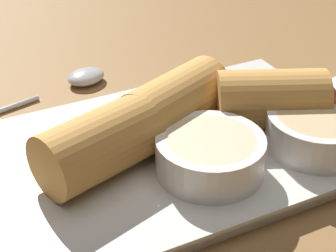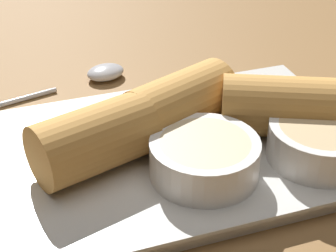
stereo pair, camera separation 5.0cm
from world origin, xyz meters
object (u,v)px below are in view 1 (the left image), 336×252
(dipping_bowl_near, at_px, (210,154))
(dipping_bowl_far, at_px, (317,129))
(spoon, at_px, (71,82))
(serving_plate, at_px, (168,154))

(dipping_bowl_near, bearing_deg, dipping_bowl_far, 174.58)
(dipping_bowl_near, relative_size, spoon, 0.42)
(dipping_bowl_near, distance_m, spoon, 0.21)
(dipping_bowl_near, height_order, spoon, dipping_bowl_near)
(dipping_bowl_far, height_order, spoon, dipping_bowl_far)
(serving_plate, relative_size, dipping_bowl_far, 3.93)
(serving_plate, bearing_deg, spoon, -78.90)
(dipping_bowl_near, distance_m, dipping_bowl_far, 0.10)
(dipping_bowl_far, relative_size, spoon, 0.42)
(dipping_bowl_far, bearing_deg, serving_plate, -25.57)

